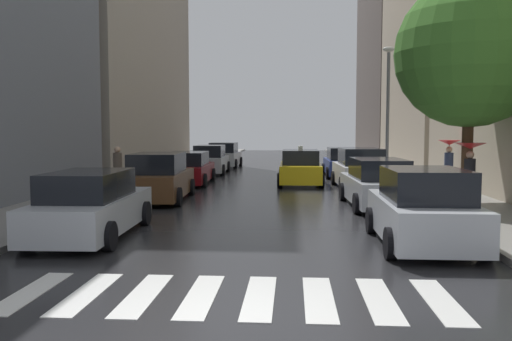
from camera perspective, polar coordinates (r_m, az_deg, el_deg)
ground_plane at (r=30.96m, az=2.15°, el=-0.40°), size 28.00×72.00×0.04m
sidewalk_left at (r=31.82m, az=-9.63°, el=-0.16°), size 3.00×72.00×0.15m
sidewalk_right at (r=31.44m, az=14.08°, el=-0.28°), size 3.00×72.00×0.15m
crosswalk_stripes at (r=8.38m, az=-2.77°, el=-13.29°), size 6.75×2.20×0.01m
building_right_mid at (r=37.82m, az=19.62°, el=10.02°), size 6.00×14.30×12.88m
building_right_far at (r=53.87m, az=15.09°, el=14.55°), size 6.00×16.49×24.44m
parked_car_left_nearest at (r=13.27m, az=-17.22°, el=-3.64°), size 2.10×4.72×1.58m
parked_car_left_second at (r=19.52m, az=-10.36°, el=-0.83°), size 2.27×4.75×1.72m
parked_car_left_third at (r=25.13m, az=-7.24°, el=0.17°), size 2.21×4.83×1.53m
parked_car_left_fourth at (r=31.08m, az=-4.93°, el=1.08°), size 2.06×4.36×1.67m
parked_car_left_fifth at (r=36.43m, az=-3.43°, el=1.58°), size 2.20×4.22×1.69m
parked_car_right_nearest at (r=12.23m, az=17.42°, el=-4.06°), size 2.05×4.08×1.72m
parked_car_right_second at (r=18.03m, az=12.83°, el=-1.45°), size 2.18×4.75×1.61m
parked_car_right_third at (r=23.56m, az=11.05°, el=0.08°), size 2.24×4.50×1.76m
parked_car_right_fourth at (r=29.21m, az=9.39°, el=0.78°), size 2.20×4.35×1.60m
taxi_midroad at (r=24.91m, az=4.76°, el=0.24°), size 2.07×4.41×1.81m
pedestrian_foreground at (r=23.45m, az=19.94°, el=1.65°), size 0.92×0.92×1.98m
pedestrian_near_tree at (r=18.75m, az=21.91°, el=1.12°), size 1.01×1.01×1.98m
pedestrian_by_kerb at (r=22.64m, az=-14.58°, el=0.43°), size 0.36×0.36×1.72m
street_tree_right at (r=19.04m, az=21.93°, el=11.57°), size 4.86×4.86×7.33m
lamp_post_right at (r=26.76m, az=13.93°, el=7.06°), size 0.60×0.28×6.39m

